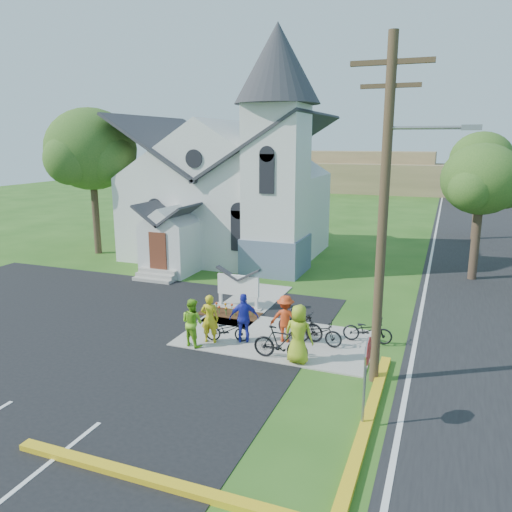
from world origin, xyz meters
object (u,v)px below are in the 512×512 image
at_px(bike_4, 367,330).
at_px(bike_1, 281,343).
at_px(church_sign, 238,286).
at_px(cyclist_3, 285,319).
at_px(cyclist_4, 299,334).
at_px(cyclist_2, 244,318).
at_px(bike_3, 300,324).
at_px(utility_pole, 386,205).
at_px(bike_0, 228,330).
at_px(bike_2, 317,332).
at_px(stop_sign, 367,363).
at_px(cyclist_0, 210,318).
at_px(cyclist_1, 192,322).

bearing_deg(bike_4, bike_1, 133.39).
bearing_deg(church_sign, bike_4, -17.94).
xyz_separation_m(bike_1, cyclist_3, (-0.33, 1.54, 0.29)).
xyz_separation_m(cyclist_4, bike_4, (1.86, 2.50, -0.52)).
xyz_separation_m(cyclist_2, bike_3, (1.82, 0.97, -0.35)).
height_order(church_sign, utility_pole, utility_pole).
distance_m(bike_0, bike_4, 5.05).
distance_m(cyclist_4, bike_4, 3.16).
bearing_deg(bike_2, bike_3, 71.85).
bearing_deg(cyclist_3, church_sign, -50.85).
height_order(bike_3, cyclist_4, cyclist_4).
relative_size(stop_sign, cyclist_2, 1.37).
xyz_separation_m(stop_sign, cyclist_0, (-6.08, 3.49, -0.84)).
bearing_deg(bike_3, cyclist_0, 128.05).
xyz_separation_m(stop_sign, bike_0, (-5.52, 3.80, -1.31)).
relative_size(cyclist_3, bike_4, 0.98).
bearing_deg(church_sign, cyclist_2, -63.82).
height_order(church_sign, bike_0, church_sign).
bearing_deg(bike_2, cyclist_0, 111.30).
bearing_deg(cyclist_3, utility_pole, 144.56).
distance_m(cyclist_0, bike_3, 3.31).
distance_m(church_sign, cyclist_4, 5.95).
xyz_separation_m(cyclist_1, bike_4, (5.76, 2.50, -0.40)).
distance_m(cyclist_2, bike_3, 2.09).
bearing_deg(bike_4, bike_3, 101.58).
relative_size(cyclist_0, cyclist_4, 0.90).
xyz_separation_m(cyclist_0, cyclist_1, (-0.45, -0.49, -0.03)).
distance_m(bike_0, cyclist_1, 1.35).
distance_m(bike_1, cyclist_2, 1.99).
bearing_deg(bike_1, bike_2, -25.98).
distance_m(church_sign, cyclist_0, 3.95).
bearing_deg(cyclist_0, cyclist_4, 160.63).
height_order(cyclist_0, cyclist_2, cyclist_2).
xyz_separation_m(bike_1, bike_3, (0.11, 1.93, -0.02)).
bearing_deg(bike_0, bike_1, -125.72).
bearing_deg(bike_2, bike_4, -58.45).
relative_size(utility_pole, cyclist_1, 5.80).
xyz_separation_m(cyclist_2, bike_2, (2.53, 0.68, -0.42)).
height_order(bike_2, bike_3, bike_3).
distance_m(church_sign, bike_4, 6.18).
bearing_deg(church_sign, utility_pole, -35.60).
relative_size(cyclist_0, bike_2, 0.98).
xyz_separation_m(bike_0, cyclist_3, (1.95, 0.74, 0.44)).
bearing_deg(utility_pole, bike_1, 174.59).
xyz_separation_m(utility_pole, cyclist_4, (-2.56, 0.30, -4.37)).
height_order(cyclist_0, bike_1, cyclist_0).
height_order(bike_0, cyclist_2, cyclist_2).
relative_size(stop_sign, cyclist_3, 1.44).
bearing_deg(stop_sign, cyclist_4, 131.24).
bearing_deg(cyclist_1, cyclist_0, -116.10).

